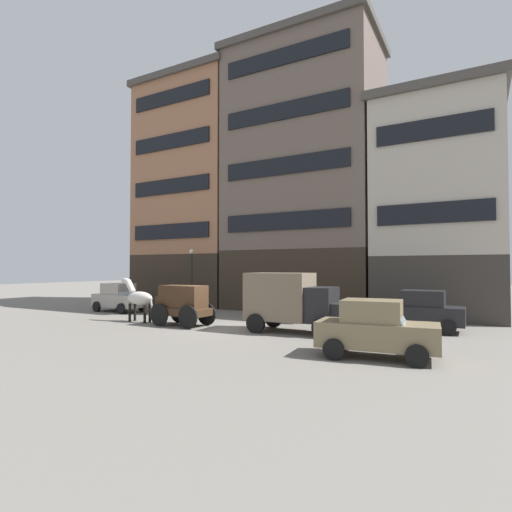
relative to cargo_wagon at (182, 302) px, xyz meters
The scene contains 13 objects.
ground_plane 1.85m from the cargo_wagon, 11.50° to the left, with size 120.00×120.00×0.00m, color slate.
building_far_left 14.89m from the cargo_wagon, 124.00° to the left, with size 8.84×7.10×17.77m.
building_center_left 13.49m from the cargo_wagon, 78.12° to the left, with size 10.49×7.10×18.50m.
building_center_right 15.96m from the cargo_wagon, 44.43° to the left, with size 7.26×7.10×12.87m.
cargo_wagon is the anchor object (origin of this frame).
draft_horse 2.95m from the cargo_wagon, behind, with size 2.35×0.64×2.30m.
delivery_truck_near 5.61m from the cargo_wagon, ahead, with size 4.41×2.27×2.62m.
sedan_dark 11.20m from the cargo_wagon, 20.75° to the left, with size 3.71×1.88×1.83m.
sedan_light 10.25m from the cargo_wagon, 14.31° to the right, with size 3.84×2.15×1.83m.
sedan_parked_curb 8.21m from the cargo_wagon, 158.87° to the left, with size 3.80×2.05×1.83m.
pedestrian_officer 8.19m from the cargo_wagon, 133.74° to the left, with size 0.47×0.47×1.79m.
streetlamp_curbside 7.63m from the cargo_wagon, 124.77° to the left, with size 0.32×0.32×4.12m.
fire_hydrant_curbside 10.42m from the cargo_wagon, 144.30° to the left, with size 0.24×0.24×0.83m.
Camera 1 is at (11.40, -15.86, 2.86)m, focal length 28.21 mm.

